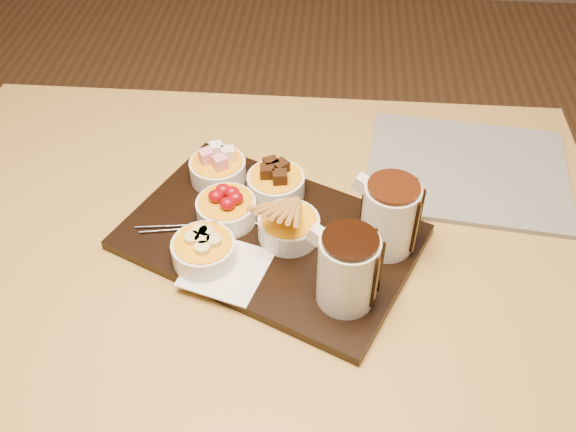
# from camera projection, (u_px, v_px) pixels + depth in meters

# --- Properties ---
(dining_table) EXTENTS (1.20, 0.80, 0.75)m
(dining_table) POSITION_uv_depth(u_px,v_px,m) (256.00, 267.00, 1.15)
(dining_table) COLOR #B78F44
(dining_table) RESTS_ON ground
(serving_board) EXTENTS (0.54, 0.46, 0.02)m
(serving_board) POSITION_uv_depth(u_px,v_px,m) (270.00, 237.00, 1.06)
(serving_board) COLOR black
(serving_board) RESTS_ON dining_table
(napkin) EXTENTS (0.15, 0.15, 0.00)m
(napkin) POSITION_uv_depth(u_px,v_px,m) (226.00, 268.00, 0.99)
(napkin) COLOR white
(napkin) RESTS_ON serving_board
(bowl_marshmallows) EXTENTS (0.10, 0.10, 0.04)m
(bowl_marshmallows) POSITION_uv_depth(u_px,v_px,m) (218.00, 170.00, 1.14)
(bowl_marshmallows) COLOR silver
(bowl_marshmallows) RESTS_ON serving_board
(bowl_cake) EXTENTS (0.10, 0.10, 0.04)m
(bowl_cake) POSITION_uv_depth(u_px,v_px,m) (276.00, 185.00, 1.11)
(bowl_cake) COLOR silver
(bowl_cake) RESTS_ON serving_board
(bowl_strawberries) EXTENTS (0.10, 0.10, 0.04)m
(bowl_strawberries) POSITION_uv_depth(u_px,v_px,m) (226.00, 210.00, 1.06)
(bowl_strawberries) COLOR silver
(bowl_strawberries) RESTS_ON serving_board
(bowl_biscotti) EXTENTS (0.10, 0.10, 0.04)m
(bowl_biscotti) POSITION_uv_depth(u_px,v_px,m) (289.00, 228.00, 1.03)
(bowl_biscotti) COLOR silver
(bowl_biscotti) RESTS_ON serving_board
(bowl_bananas) EXTENTS (0.10, 0.10, 0.04)m
(bowl_bananas) POSITION_uv_depth(u_px,v_px,m) (204.00, 252.00, 1.00)
(bowl_bananas) COLOR silver
(bowl_bananas) RESTS_ON serving_board
(pitcher_dark_chocolate) EXTENTS (0.12, 0.12, 0.12)m
(pitcher_dark_chocolate) POSITION_uv_depth(u_px,v_px,m) (348.00, 271.00, 0.91)
(pitcher_dark_chocolate) COLOR silver
(pitcher_dark_chocolate) RESTS_ON serving_board
(pitcher_milk_chocolate) EXTENTS (0.12, 0.12, 0.12)m
(pitcher_milk_chocolate) POSITION_uv_depth(u_px,v_px,m) (389.00, 217.00, 0.99)
(pitcher_milk_chocolate) COLOR silver
(pitcher_milk_chocolate) RESTS_ON serving_board
(fondue_skewers) EXTENTS (0.06, 0.26, 0.01)m
(fondue_skewers) POSITION_uv_depth(u_px,v_px,m) (214.00, 224.00, 1.06)
(fondue_skewers) COLOR silver
(fondue_skewers) RESTS_ON serving_board
(newspaper) EXTENTS (0.39, 0.33, 0.01)m
(newspaper) POSITION_uv_depth(u_px,v_px,m) (467.00, 170.00, 1.19)
(newspaper) COLOR beige
(newspaper) RESTS_ON dining_table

